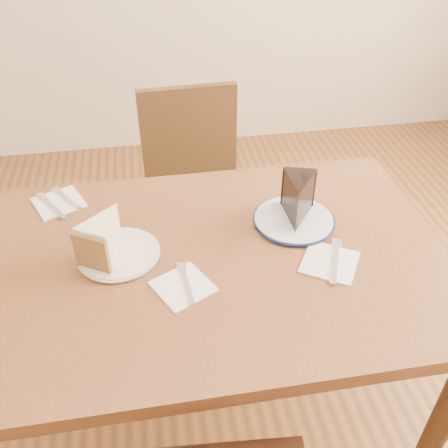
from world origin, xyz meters
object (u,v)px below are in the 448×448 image
(plate_navy, at_px, (294,220))
(carrot_cake, at_px, (107,236))
(plate_cream, at_px, (119,254))
(chair_far, at_px, (197,197))
(chocolate_cake, at_px, (298,201))
(table, at_px, (215,284))

(plate_navy, xyz_separation_m, carrot_cake, (-0.50, -0.05, 0.05))
(plate_cream, bearing_deg, chair_far, 66.04)
(chair_far, distance_m, carrot_cake, 0.73)
(plate_navy, xyz_separation_m, chocolate_cake, (0.01, 0.00, 0.06))
(chair_far, bearing_deg, carrot_cake, 61.28)
(plate_navy, height_order, chocolate_cake, chocolate_cake)
(plate_navy, bearing_deg, plate_cream, -172.55)
(chocolate_cake, bearing_deg, table, 41.01)
(chair_far, height_order, plate_cream, chair_far)
(table, xyz_separation_m, chair_far, (0.03, 0.64, -0.16))
(carrot_cake, bearing_deg, table, 19.41)
(chocolate_cake, bearing_deg, plate_navy, 22.81)
(table, xyz_separation_m, plate_navy, (0.24, 0.10, 0.10))
(plate_cream, height_order, plate_navy, same)
(chair_far, bearing_deg, chocolate_cake, 109.44)
(chair_far, height_order, plate_navy, chair_far)
(chair_far, bearing_deg, plate_cream, 63.41)
(plate_cream, distance_m, plate_navy, 0.48)
(table, distance_m, plate_cream, 0.26)
(chair_far, relative_size, plate_cream, 4.39)
(table, bearing_deg, carrot_cake, 169.00)
(table, height_order, chair_far, chair_far)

